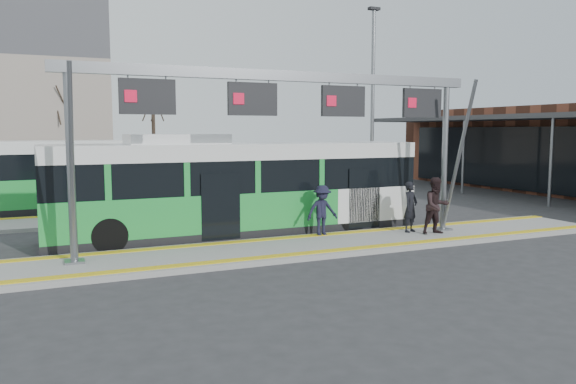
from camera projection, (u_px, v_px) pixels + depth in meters
name	position (u px, v px, depth m)	size (l,w,h in m)	color
ground	(303.00, 249.00, 17.05)	(120.00, 120.00, 0.00)	#2D2D30
platform_main	(303.00, 247.00, 17.04)	(22.00, 3.00, 0.15)	gray
platform_second	(130.00, 218.00, 22.71)	(20.00, 3.00, 0.15)	gray
tactile_main	(303.00, 244.00, 17.03)	(22.00, 2.65, 0.02)	yellow
tactile_second	(126.00, 212.00, 23.75)	(20.00, 0.35, 0.02)	yellow
gantry	(290.00, 107.00, 16.67)	(13.00, 1.68, 5.20)	slate
hero_bus	(237.00, 189.00, 19.21)	(12.67, 2.75, 3.48)	black
passenger_a	(411.00, 207.00, 19.05)	(0.63, 0.41, 1.72)	black
passenger_b	(436.00, 206.00, 18.69)	(0.92, 0.72, 1.90)	black
passenger_c	(322.00, 210.00, 18.42)	(1.07, 0.62, 1.66)	black
tree_left	(62.00, 106.00, 41.82)	(1.40, 1.40, 7.11)	#382B21
tree_mid	(153.00, 102.00, 43.73)	(1.40, 1.40, 7.64)	#382B21
lamp_east	(372.00, 106.00, 24.45)	(0.50, 0.25, 8.84)	slate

